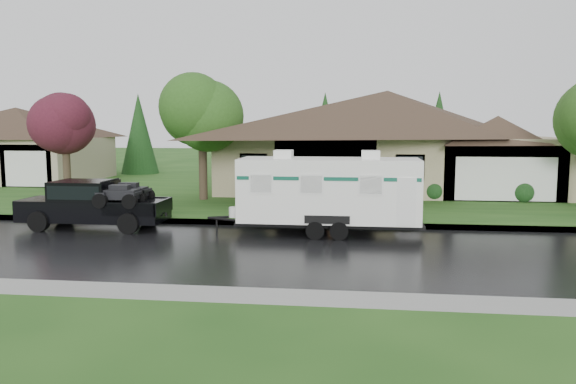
% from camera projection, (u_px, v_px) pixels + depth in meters
% --- Properties ---
extents(ground, '(140.00, 140.00, 0.00)m').
position_uv_depth(ground, '(346.00, 239.00, 18.96)').
color(ground, '#214C17').
rests_on(ground, ground).
extents(road, '(140.00, 8.00, 0.01)m').
position_uv_depth(road, '(344.00, 252.00, 16.99)').
color(road, black).
rests_on(road, ground).
extents(curb, '(140.00, 0.50, 0.15)m').
position_uv_depth(curb, '(347.00, 225.00, 21.17)').
color(curb, gray).
rests_on(curb, ground).
extents(lawn, '(140.00, 26.00, 0.15)m').
position_uv_depth(lawn, '(351.00, 187.00, 33.73)').
color(lawn, '#214C17').
rests_on(lawn, ground).
extents(house_main, '(19.44, 10.80, 6.90)m').
position_uv_depth(house_main, '(392.00, 129.00, 31.88)').
color(house_main, tan).
rests_on(house_main, lawn).
extents(house_far, '(10.80, 8.64, 5.80)m').
position_uv_depth(house_far, '(19.00, 138.00, 36.88)').
color(house_far, tan).
rests_on(house_far, lawn).
extents(tree_left_green, '(3.70, 3.70, 6.13)m').
position_uv_depth(tree_left_green, '(202.00, 113.00, 27.36)').
color(tree_left_green, '#382B1E').
rests_on(tree_left_green, lawn).
extents(tree_red, '(3.27, 3.27, 5.41)m').
position_uv_depth(tree_red, '(65.00, 123.00, 28.79)').
color(tree_red, '#382B1E').
rests_on(tree_red, lawn).
extents(shrub_row, '(13.60, 1.00, 1.00)m').
position_uv_depth(shrub_row, '(390.00, 189.00, 27.80)').
color(shrub_row, '#143814').
rests_on(shrub_row, lawn).
extents(pickup_truck, '(5.34, 2.03, 1.78)m').
position_uv_depth(pickup_truck, '(91.00, 203.00, 20.78)').
color(pickup_truck, black).
rests_on(pickup_truck, ground).
extents(travel_trailer, '(6.59, 2.31, 2.95)m').
position_uv_depth(travel_trailer, '(329.00, 190.00, 19.63)').
color(travel_trailer, white).
rests_on(travel_trailer, ground).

